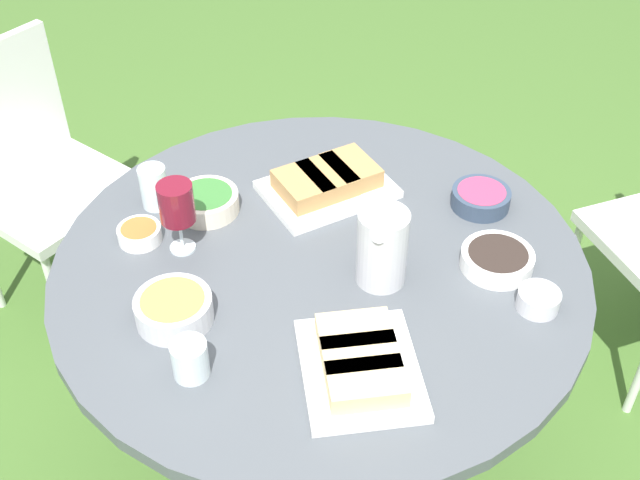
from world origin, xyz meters
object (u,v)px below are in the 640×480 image
object	(u,v)px
chair_near_left	(32,165)
dining_table	(320,294)
water_pitcher	(382,247)
wine_glass	(177,205)

from	to	relation	value
chair_near_left	dining_table	bearing A→B (deg)	67.99
chair_near_left	water_pitcher	xyz separation A→B (m)	(0.44, 1.18, 0.30)
water_pitcher	chair_near_left	bearing A→B (deg)	-110.57
wine_glass	chair_near_left	bearing A→B (deg)	-122.84
dining_table	water_pitcher	distance (m)	0.25
dining_table	chair_near_left	size ratio (longest dim) A/B	1.39
water_pitcher	wine_glass	xyz separation A→B (m)	(0.02, -0.47, 0.04)
water_pitcher	wine_glass	size ratio (longest dim) A/B	1.00
water_pitcher	wine_glass	bearing A→B (deg)	-87.63
chair_near_left	wine_glass	size ratio (longest dim) A/B	4.87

